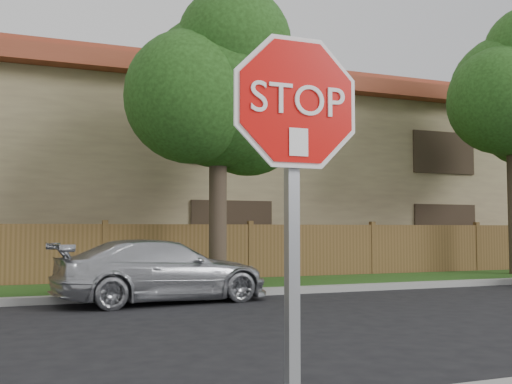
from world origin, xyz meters
name	(u,v)px	position (x,y,z in m)	size (l,w,h in m)	color
far_curb	(124,297)	(0.00, 8.15, 0.07)	(70.00, 0.30, 0.15)	gray
grass_strip	(113,290)	(0.00, 9.80, 0.06)	(70.00, 3.00, 0.12)	#1E4714
fence	(105,255)	(0.00, 11.40, 0.80)	(70.00, 0.12, 1.60)	brown
apartment_building	(85,170)	(0.00, 17.00, 3.53)	(35.20, 9.20, 7.20)	#887554
tree_mid	(221,92)	(2.52, 9.57, 4.87)	(4.80, 3.90, 7.35)	#382B21
stop_sign	(295,162)	(-0.62, -1.48, 1.83)	(1.01, 0.13, 2.55)	gray
sedan_right	(163,271)	(0.67, 7.58, 0.63)	(1.76, 4.34, 1.26)	#B7B9BE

